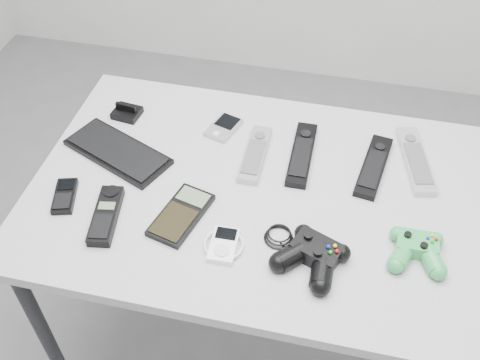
% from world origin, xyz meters
% --- Properties ---
extents(desk, '(1.18, 0.76, 0.79)m').
position_xyz_m(desk, '(0.08, 0.09, 0.72)').
color(desk, gray).
rests_on(desk, floor).
extents(pda_keyboard, '(0.32, 0.23, 0.02)m').
position_xyz_m(pda_keyboard, '(-0.33, 0.14, 0.80)').
color(pda_keyboard, black).
rests_on(pda_keyboard, desk).
extents(dock_bracket, '(0.08, 0.07, 0.04)m').
position_xyz_m(dock_bracket, '(-0.36, 0.30, 0.81)').
color(dock_bracket, black).
rests_on(dock_bracket, desk).
extents(pda, '(0.10, 0.12, 0.02)m').
position_xyz_m(pda, '(-0.08, 0.30, 0.80)').
color(pda, '#A1A0A7').
rests_on(pda, desk).
extents(remote_silver_a, '(0.05, 0.21, 0.02)m').
position_xyz_m(remote_silver_a, '(0.03, 0.21, 0.80)').
color(remote_silver_a, '#A1A0A7').
rests_on(remote_silver_a, desk).
extents(remote_black_a, '(0.06, 0.24, 0.02)m').
position_xyz_m(remote_black_a, '(0.15, 0.24, 0.80)').
color(remote_black_a, black).
rests_on(remote_black_a, desk).
extents(remote_black_b, '(0.09, 0.24, 0.02)m').
position_xyz_m(remote_black_b, '(0.34, 0.23, 0.80)').
color(remote_black_b, black).
rests_on(remote_black_b, desk).
extents(remote_silver_b, '(0.11, 0.25, 0.02)m').
position_xyz_m(remote_silver_b, '(0.45, 0.28, 0.80)').
color(remote_silver_b, '#B2B3B9').
rests_on(remote_silver_b, desk).
extents(mobile_phone, '(0.08, 0.12, 0.02)m').
position_xyz_m(mobile_phone, '(-0.40, -0.04, 0.80)').
color(mobile_phone, black).
rests_on(mobile_phone, desk).
extents(cordless_handset, '(0.08, 0.18, 0.03)m').
position_xyz_m(cordless_handset, '(-0.27, -0.08, 0.80)').
color(cordless_handset, black).
rests_on(cordless_handset, desk).
extents(calculator, '(0.13, 0.20, 0.02)m').
position_xyz_m(calculator, '(-0.10, -0.04, 0.80)').
color(calculator, black).
rests_on(calculator, desk).
extents(mp3_player, '(0.10, 0.10, 0.02)m').
position_xyz_m(mp3_player, '(0.02, -0.10, 0.80)').
color(mp3_player, white).
rests_on(mp3_player, desk).
extents(controller_black, '(0.30, 0.24, 0.05)m').
position_xyz_m(controller_black, '(0.23, -0.10, 0.81)').
color(controller_black, black).
rests_on(controller_black, desk).
extents(controller_green, '(0.13, 0.14, 0.04)m').
position_xyz_m(controller_green, '(0.45, -0.02, 0.81)').
color(controller_green, '#23803F').
rests_on(controller_green, desk).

